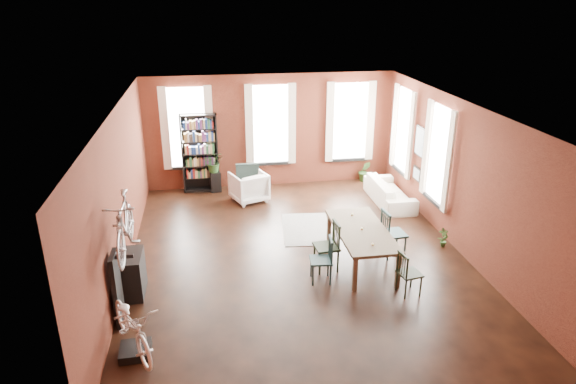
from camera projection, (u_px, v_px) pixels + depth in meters
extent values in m
plane|color=black|center=(298.00, 257.00, 10.96)|extent=(9.00, 9.00, 0.00)
cube|color=white|center=(299.00, 108.00, 9.79)|extent=(7.00, 9.00, 0.04)
cube|color=#4B1B12|center=(270.00, 131.00, 14.51)|extent=(7.00, 0.04, 3.20)
cube|color=#4B1B12|center=(364.00, 316.00, 6.24)|extent=(7.00, 0.04, 3.20)
cube|color=#4B1B12|center=(120.00, 197.00, 9.86)|extent=(0.04, 9.00, 3.20)
cube|color=#4B1B12|center=(460.00, 177.00, 10.89)|extent=(0.04, 9.00, 3.20)
cube|color=white|center=(187.00, 128.00, 14.07)|extent=(1.00, 0.04, 2.20)
cube|color=beige|center=(187.00, 128.00, 14.01)|extent=(1.40, 0.06, 2.30)
cube|color=white|center=(270.00, 124.00, 14.41)|extent=(1.00, 0.04, 2.20)
cube|color=beige|center=(271.00, 125.00, 14.35)|extent=(1.40, 0.06, 2.30)
cube|color=white|center=(350.00, 121.00, 14.75)|extent=(1.00, 0.04, 2.20)
cube|color=beige|center=(350.00, 122.00, 14.69)|extent=(1.40, 0.06, 2.30)
cube|color=white|center=(440.00, 155.00, 11.73)|extent=(0.04, 1.00, 2.20)
cube|color=beige|center=(437.00, 155.00, 11.72)|extent=(0.06, 1.40, 2.30)
cube|color=white|center=(405.00, 131.00, 13.76)|extent=(0.04, 1.00, 2.20)
cube|color=beige|center=(402.00, 131.00, 13.74)|extent=(0.06, 1.40, 2.30)
cube|color=black|center=(420.00, 142.00, 12.74)|extent=(0.04, 0.55, 0.75)
cube|color=black|center=(417.00, 174.00, 13.05)|extent=(0.04, 0.45, 0.35)
cube|color=brown|center=(361.00, 246.00, 10.59)|extent=(1.02, 2.23, 0.76)
cube|color=#193537|center=(321.00, 260.00, 9.88)|extent=(0.46, 0.46, 0.91)
cube|color=black|center=(326.00, 246.00, 10.30)|extent=(0.50, 0.50, 1.01)
cube|color=black|center=(410.00, 273.00, 9.48)|extent=(0.45, 0.45, 0.85)
cube|color=#193739|center=(393.00, 233.00, 10.84)|extent=(0.52, 0.52, 1.03)
cube|color=black|center=(200.00, 153.00, 14.22)|extent=(1.00, 0.32, 2.20)
imported|color=white|center=(249.00, 185.00, 13.74)|extent=(1.08, 1.05, 0.88)
imported|color=beige|center=(390.00, 188.00, 13.64)|extent=(0.61, 2.08, 0.81)
cube|color=black|center=(306.00, 229.00, 12.23)|extent=(1.30, 1.90, 0.01)
cube|color=black|center=(136.00, 351.00, 7.98)|extent=(0.49, 0.49, 0.14)
cube|color=black|center=(117.00, 289.00, 8.57)|extent=(0.16, 0.60, 1.30)
cube|color=black|center=(133.00, 274.00, 9.50)|extent=(0.40, 0.80, 0.80)
cube|color=black|center=(215.00, 182.00, 14.45)|extent=(0.32, 0.32, 0.57)
imported|color=#325D25|center=(364.00, 177.00, 15.27)|extent=(0.43, 0.66, 0.28)
imported|color=#2E5622|center=(443.00, 243.00, 11.36)|extent=(0.30, 0.47, 0.16)
imported|color=silver|center=(129.00, 303.00, 7.64)|extent=(0.87, 1.01, 1.62)
imported|color=#A5A8AD|center=(122.00, 206.00, 8.06)|extent=(0.47, 1.00, 1.66)
imported|color=#285120|center=(214.00, 164.00, 14.27)|extent=(0.55, 0.61, 0.46)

